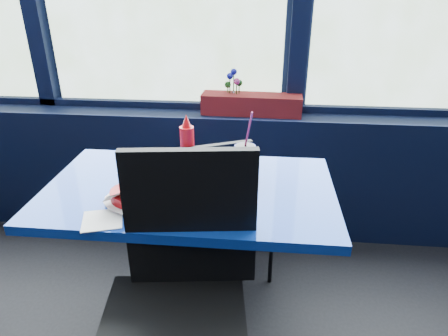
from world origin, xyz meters
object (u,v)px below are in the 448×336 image
at_px(near_table, 191,224).
at_px(chair_near_back, 226,202).
at_px(soda_cup, 245,161).
at_px(chair_near_front, 181,288).
at_px(food_basket, 146,194).
at_px(planter_box, 251,104).
at_px(flower_vase, 233,100).
at_px(ketchup_bottle, 187,143).

height_order(near_table, chair_near_back, chair_near_back).
bearing_deg(chair_near_back, soda_cup, 91.60).
relative_size(chair_near_back, soda_cup, 2.76).
xyz_separation_m(chair_near_front, food_basket, (-0.19, 0.30, 0.18)).
distance_m(chair_near_back, planter_box, 0.66).
xyz_separation_m(near_table, flower_vase, (0.11, 0.88, 0.31)).
height_order(planter_box, ketchup_bottle, ketchup_bottle).
height_order(planter_box, soda_cup, soda_cup).
height_order(flower_vase, ketchup_bottle, flower_vase).
bearing_deg(near_table, ketchup_bottle, 101.38).
distance_m(planter_box, flower_vase, 0.11).
bearing_deg(chair_near_front, food_basket, 114.99).
bearing_deg(ketchup_bottle, planter_box, 67.29).
xyz_separation_m(chair_near_back, soda_cup, (0.10, -0.21, 0.34)).
relative_size(near_table, ketchup_bottle, 4.92).
distance_m(chair_near_front, soda_cup, 0.62).
bearing_deg(planter_box, chair_near_front, -95.77).
height_order(ketchup_bottle, soda_cup, soda_cup).
relative_size(flower_vase, soda_cup, 0.84).
bearing_deg(chair_near_back, ketchup_bottle, 9.52).
relative_size(chair_near_back, planter_box, 1.44).
bearing_deg(soda_cup, chair_near_back, 115.48).
height_order(near_table, flower_vase, flower_vase).
bearing_deg(ketchup_bottle, flower_vase, 76.55).
bearing_deg(near_table, soda_cup, 28.13).
xyz_separation_m(food_basket, ketchup_bottle, (0.10, 0.36, 0.07)).
distance_m(chair_near_back, ketchup_bottle, 0.42).
distance_m(chair_near_front, ketchup_bottle, 0.71).
distance_m(near_table, ketchup_bottle, 0.37).
bearing_deg(food_basket, chair_near_back, 39.59).
bearing_deg(ketchup_bottle, near_table, -78.62).
xyz_separation_m(chair_near_front, flower_vase, (0.07, 1.32, 0.28)).
height_order(chair_near_back, flower_vase, flower_vase).
distance_m(chair_near_front, planter_box, 1.33).
relative_size(near_table, flower_vase, 4.63).
bearing_deg(soda_cup, ketchup_bottle, 159.38).
bearing_deg(chair_near_back, flower_vase, -112.83).
relative_size(chair_near_back, food_basket, 2.49).
bearing_deg(chair_near_front, planter_box, 74.90).
bearing_deg(flower_vase, chair_near_front, -92.98).
bearing_deg(soda_cup, chair_near_front, -107.93).
xyz_separation_m(planter_box, ketchup_bottle, (-0.27, -0.64, -0.00)).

